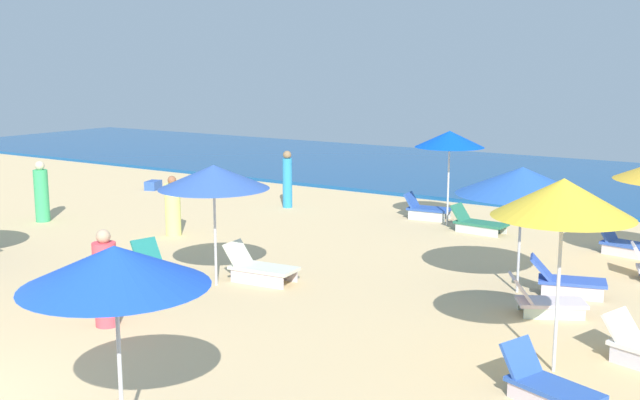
{
  "coord_description": "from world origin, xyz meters",
  "views": [
    {
      "loc": [
        8.9,
        -3.95,
        4.27
      ],
      "look_at": [
        -0.94,
        10.93,
        1.05
      ],
      "focal_mm": 42.88,
      "sensor_mm": 36.0,
      "label": 1
    }
  ],
  "objects_px": {
    "lounge_chair_3_1": "(477,223)",
    "beachgoer_1": "(106,282)",
    "umbrella_1": "(563,198)",
    "lounge_chair_4_0": "(566,281)",
    "umbrella_4": "(522,181)",
    "beachgoer_0": "(287,180)",
    "lounge_chair_6_0": "(160,269)",
    "umbrella_6": "(214,177)",
    "beachgoer_5": "(173,208)",
    "umbrella_3": "(450,139)",
    "lounge_chair_1_0": "(548,384)",
    "lounge_chair_3_0": "(426,209)",
    "beachgoer_3": "(41,194)",
    "lounge_chair_6_1": "(259,267)",
    "cooler_box_2": "(153,185)",
    "umbrella_2": "(115,266)",
    "lounge_chair_0_1": "(626,243)",
    "lounge_chair_4_1": "(544,301)"
  },
  "relations": [
    {
      "from": "lounge_chair_3_1",
      "to": "beachgoer_1",
      "type": "height_order",
      "value": "beachgoer_1"
    },
    {
      "from": "umbrella_1",
      "to": "lounge_chair_3_1",
      "type": "bearing_deg",
      "value": 118.77
    },
    {
      "from": "lounge_chair_4_0",
      "to": "beachgoer_1",
      "type": "xyz_separation_m",
      "value": [
        -5.82,
        -5.84,
        0.47
      ]
    },
    {
      "from": "umbrella_4",
      "to": "beachgoer_0",
      "type": "relative_size",
      "value": 1.43
    },
    {
      "from": "lounge_chair_6_0",
      "to": "beachgoer_0",
      "type": "xyz_separation_m",
      "value": [
        -2.61,
        7.88,
        0.54
      ]
    },
    {
      "from": "beachgoer_0",
      "to": "umbrella_6",
      "type": "bearing_deg",
      "value": -165.5
    },
    {
      "from": "beachgoer_0",
      "to": "beachgoer_5",
      "type": "height_order",
      "value": "beachgoer_0"
    },
    {
      "from": "umbrella_3",
      "to": "lounge_chair_4_0",
      "type": "bearing_deg",
      "value": -45.52
    },
    {
      "from": "lounge_chair_1_0",
      "to": "lounge_chair_3_0",
      "type": "bearing_deg",
      "value": 52.87
    },
    {
      "from": "umbrella_1",
      "to": "beachgoer_3",
      "type": "height_order",
      "value": "umbrella_1"
    },
    {
      "from": "beachgoer_5",
      "to": "beachgoer_1",
      "type": "bearing_deg",
      "value": 64.0
    },
    {
      "from": "umbrella_6",
      "to": "lounge_chair_6_1",
      "type": "xyz_separation_m",
      "value": [
        0.53,
        0.68,
        -1.85
      ]
    },
    {
      "from": "lounge_chair_3_0",
      "to": "beachgoer_5",
      "type": "xyz_separation_m",
      "value": [
        -4.39,
        -5.36,
        0.41
      ]
    },
    {
      "from": "umbrella_1",
      "to": "beachgoer_5",
      "type": "distance_m",
      "value": 11.17
    },
    {
      "from": "lounge_chair_4_0",
      "to": "umbrella_6",
      "type": "distance_m",
      "value": 6.88
    },
    {
      "from": "umbrella_6",
      "to": "cooler_box_2",
      "type": "height_order",
      "value": "umbrella_6"
    },
    {
      "from": "umbrella_1",
      "to": "beachgoer_0",
      "type": "xyz_separation_m",
      "value": [
        -10.34,
        7.93,
        -1.64
      ]
    },
    {
      "from": "lounge_chair_4_0",
      "to": "umbrella_6",
      "type": "relative_size",
      "value": 0.62
    },
    {
      "from": "umbrella_2",
      "to": "umbrella_3",
      "type": "height_order",
      "value": "umbrella_3"
    },
    {
      "from": "lounge_chair_4_0",
      "to": "cooler_box_2",
      "type": "distance_m",
      "value": 15.79
    },
    {
      "from": "lounge_chair_0_1",
      "to": "lounge_chair_3_0",
      "type": "distance_m",
      "value": 5.63
    },
    {
      "from": "lounge_chair_4_0",
      "to": "lounge_chair_4_1",
      "type": "height_order",
      "value": "lounge_chair_4_0"
    },
    {
      "from": "lounge_chair_6_1",
      "to": "beachgoer_3",
      "type": "bearing_deg",
      "value": 74.96
    },
    {
      "from": "umbrella_6",
      "to": "lounge_chair_6_0",
      "type": "height_order",
      "value": "umbrella_6"
    },
    {
      "from": "umbrella_2",
      "to": "lounge_chair_3_0",
      "type": "height_order",
      "value": "umbrella_2"
    },
    {
      "from": "cooler_box_2",
      "to": "lounge_chair_0_1",
      "type": "bearing_deg",
      "value": -110.64
    },
    {
      "from": "umbrella_3",
      "to": "lounge_chair_6_1",
      "type": "relative_size",
      "value": 1.68
    },
    {
      "from": "beachgoer_0",
      "to": "beachgoer_5",
      "type": "bearing_deg",
      "value": 166.09
    },
    {
      "from": "umbrella_6",
      "to": "beachgoer_1",
      "type": "distance_m",
      "value": 3.07
    },
    {
      "from": "lounge_chair_4_1",
      "to": "lounge_chair_6_1",
      "type": "distance_m",
      "value": 5.45
    },
    {
      "from": "umbrella_1",
      "to": "cooler_box_2",
      "type": "distance_m",
      "value": 18.11
    },
    {
      "from": "umbrella_1",
      "to": "lounge_chair_6_1",
      "type": "bearing_deg",
      "value": 168.53
    },
    {
      "from": "lounge_chair_3_1",
      "to": "beachgoer_3",
      "type": "distance_m",
      "value": 11.66
    },
    {
      "from": "cooler_box_2",
      "to": "umbrella_4",
      "type": "bearing_deg",
      "value": -126.63
    },
    {
      "from": "beachgoer_1",
      "to": "cooler_box_2",
      "type": "bearing_deg",
      "value": -146.54
    },
    {
      "from": "lounge_chair_1_0",
      "to": "cooler_box_2",
      "type": "xyz_separation_m",
      "value": [
        -16.29,
        9.09,
        -0.1
      ]
    },
    {
      "from": "lounge_chair_0_1",
      "to": "lounge_chair_3_1",
      "type": "distance_m",
      "value": 3.68
    },
    {
      "from": "umbrella_6",
      "to": "beachgoer_0",
      "type": "bearing_deg",
      "value": 116.12
    },
    {
      "from": "umbrella_3",
      "to": "cooler_box_2",
      "type": "xyz_separation_m",
      "value": [
        -10.79,
        -0.11,
        -2.15
      ]
    },
    {
      "from": "umbrella_6",
      "to": "beachgoer_5",
      "type": "relative_size",
      "value": 1.57
    },
    {
      "from": "lounge_chair_0_1",
      "to": "beachgoer_5",
      "type": "xyz_separation_m",
      "value": [
        -9.89,
        -4.18,
        0.42
      ]
    },
    {
      "from": "lounge_chair_3_1",
      "to": "beachgoer_3",
      "type": "relative_size",
      "value": 0.87
    },
    {
      "from": "lounge_chair_4_0",
      "to": "umbrella_2",
      "type": "bearing_deg",
      "value": 145.61
    },
    {
      "from": "lounge_chair_3_0",
      "to": "beachgoer_0",
      "type": "bearing_deg",
      "value": 92.68
    },
    {
      "from": "lounge_chair_3_1",
      "to": "lounge_chair_4_1",
      "type": "relative_size",
      "value": 1.03
    },
    {
      "from": "lounge_chair_3_0",
      "to": "lounge_chair_6_0",
      "type": "xyz_separation_m",
      "value": [
        -1.59,
        -8.62,
        0.01
      ]
    },
    {
      "from": "umbrella_2",
      "to": "umbrella_3",
      "type": "relative_size",
      "value": 0.91
    },
    {
      "from": "beachgoer_1",
      "to": "beachgoer_5",
      "type": "height_order",
      "value": "beachgoer_1"
    },
    {
      "from": "lounge_chair_6_0",
      "to": "lounge_chair_3_1",
      "type": "bearing_deg",
      "value": -10.4
    },
    {
      "from": "umbrella_4",
      "to": "lounge_chair_3_1",
      "type": "bearing_deg",
      "value": 120.25
    }
  ]
}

